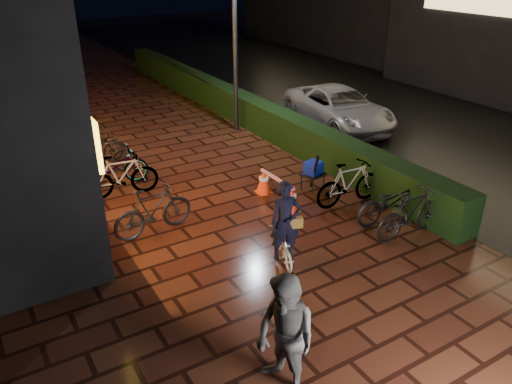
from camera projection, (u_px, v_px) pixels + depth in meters
ground at (285, 241)px, 10.56m from camera, size 80.00×80.00×0.00m
asphalt_road at (409, 115)px, 18.60m from camera, size 11.00×60.00×0.01m
hedge at (237, 105)px, 18.03m from camera, size 0.70×20.00×1.00m
bystander_person at (285, 338)px, 6.59m from camera, size 0.80×0.98×1.89m
van at (339, 107)px, 17.24m from camera, size 2.59×4.84×1.29m
lamp_post_hedge at (235, 36)px, 15.73m from camera, size 0.54×0.25×5.65m
lamp_post_sf at (40, 42)px, 14.19m from camera, size 0.55×0.26×5.82m
cyclist at (285, 233)px, 9.60m from camera, size 0.81×1.28×1.74m
traffic_barrier at (277, 190)px, 12.10m from camera, size 0.42×1.57×0.63m
cart_assembly at (313, 169)px, 12.62m from camera, size 0.67×0.71×1.07m
parked_bikes_storefront at (113, 169)px, 12.70m from camera, size 2.04×5.24×1.10m
parked_bikes_hedge at (383, 199)px, 11.17m from camera, size 2.17×2.44×1.10m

